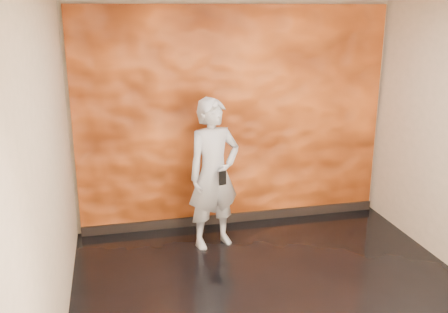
# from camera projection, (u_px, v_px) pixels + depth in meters

# --- Properties ---
(room) EXTENTS (4.02, 4.02, 2.81)m
(room) POSITION_uv_depth(u_px,v_px,m) (288.00, 163.00, 4.39)
(room) COLOR black
(room) RESTS_ON ground
(feature_wall) EXTENTS (3.90, 0.06, 2.75)m
(feature_wall) POSITION_uv_depth(u_px,v_px,m) (234.00, 119.00, 6.23)
(feature_wall) COLOR orange
(feature_wall) RESTS_ON ground
(baseboard) EXTENTS (3.90, 0.04, 0.12)m
(baseboard) POSITION_uv_depth(u_px,v_px,m) (234.00, 217.00, 6.57)
(baseboard) COLOR black
(baseboard) RESTS_ON ground
(man) EXTENTS (0.74, 0.59, 1.76)m
(man) POSITION_uv_depth(u_px,v_px,m) (214.00, 174.00, 5.72)
(man) COLOR #90939D
(man) RESTS_ON ground
(phone) EXTENTS (0.09, 0.04, 0.16)m
(phone) POSITION_uv_depth(u_px,v_px,m) (223.00, 178.00, 5.49)
(phone) COLOR black
(phone) RESTS_ON man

